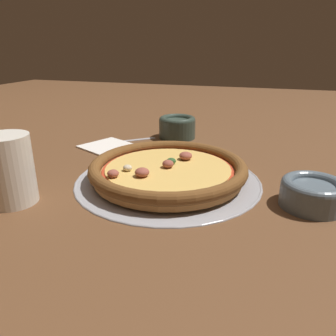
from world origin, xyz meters
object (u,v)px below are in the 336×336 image
Objects in this scene: napkin at (106,145)px; fork at (117,142)px; bowl_near at (313,192)px; drinking_cup at (9,170)px; pizza_tray at (168,179)px; bowl_far at (177,126)px; pizza at (168,169)px.

napkin is 0.94× the size of fork.
bowl_near is 0.49m from drinking_cup.
pizza_tray is 0.28m from drinking_cup.
bowl_near is 0.46m from bowl_far.
fork is (-0.24, -0.46, -0.02)m from bowl_near.
bowl_near is at bearing 112.24° from fork.
drinking_cup is at bearing -52.99° from pizza.
fork is (-0.21, -0.21, -0.00)m from pizza_tray.
bowl_near is 0.69× the size of napkin.
bowl_far is 0.64× the size of fork.
pizza_tray is at bearing -97.16° from bowl_near.
napkin is at bearing -126.99° from pizza_tray.
pizza_tray reaches higher than fork.
bowl_far is 0.20m from napkin.
napkin reaches higher than pizza_tray.
drinking_cup is at bearing 48.24° from fork.
bowl_far is 0.88× the size of drinking_cup.
bowl_far is at bearing 132.40° from napkin.
pizza reaches higher than fork.
napkin reaches higher than fork.
bowl_far reaches higher than napkin.
bowl_far is at bearing -167.22° from pizza_tray.
bowl_near reaches higher than pizza.
bowl_far is 0.17m from fork.
bowl_far is (-0.33, -0.32, 0.01)m from bowl_near.
fork is at bearing -117.38° from bowl_near.
napkin is at bearing -179.83° from drinking_cup.
pizza is at bearing -59.86° from pizza_tray.
pizza_tray is at bearing 120.14° from pizza.
pizza is 0.29m from fork.
napkin is at bearing -47.60° from bowl_far.
bowl_far is 0.68× the size of napkin.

